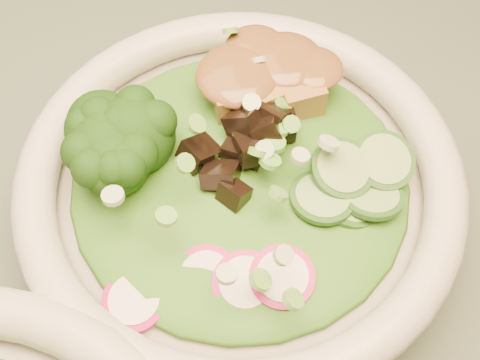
{
  "coord_description": "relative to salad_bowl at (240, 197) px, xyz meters",
  "views": [
    {
      "loc": [
        -0.21,
        -0.1,
        1.17
      ],
      "look_at": [
        -0.16,
        0.12,
        0.81
      ],
      "focal_mm": 50.0,
      "sensor_mm": 36.0,
      "label": 1
    }
  ],
  "objects": [
    {
      "name": "radish_slices",
      "position": [
        -0.02,
        -0.07,
        0.03
      ],
      "size": [
        0.12,
        0.08,
        0.02
      ],
      "primitive_type": null,
      "rotation": [
        0.0,
        0.0,
        -0.39
      ],
      "color": "#B20D56",
      "rests_on": "salad_bowl"
    },
    {
      "name": "mushroom_heap",
      "position": [
        0.0,
        0.01,
        0.04
      ],
      "size": [
        0.1,
        0.1,
        0.04
      ],
      "primitive_type": null,
      "rotation": [
        0.0,
        0.0,
        -0.39
      ],
      "color": "black",
      "rests_on": "salad_bowl"
    },
    {
      "name": "broccoli_florets",
      "position": [
        -0.06,
        0.02,
        0.04
      ],
      "size": [
        0.11,
        0.1,
        0.05
      ],
      "primitive_type": null,
      "rotation": [
        0.0,
        0.0,
        -0.39
      ],
      "color": "black",
      "rests_on": "salad_bowl"
    },
    {
      "name": "cucumber_slices",
      "position": [
        0.06,
        -0.03,
        0.03
      ],
      "size": [
        0.1,
        0.1,
        0.04
      ],
      "primitive_type": null,
      "rotation": [
        0.0,
        0.0,
        -0.39
      ],
      "color": "#88B665",
      "rests_on": "salad_bowl"
    },
    {
      "name": "tofu_cubes",
      "position": [
        0.03,
        0.06,
        0.03
      ],
      "size": [
        0.11,
        0.09,
        0.04
      ],
      "primitive_type": null,
      "rotation": [
        0.0,
        0.0,
        -0.39
      ],
      "color": "#A67E37",
      "rests_on": "salad_bowl"
    },
    {
      "name": "salad_bowl",
      "position": [
        0.0,
        0.0,
        0.0
      ],
      "size": [
        0.29,
        0.29,
        0.08
      ],
      "rotation": [
        0.0,
        0.0,
        -0.39
      ],
      "color": "beige",
      "rests_on": "dining_table"
    },
    {
      "name": "scallion_garnish",
      "position": [
        -0.0,
        0.0,
        0.05
      ],
      "size": [
        0.2,
        0.2,
        0.03
      ],
      "primitive_type": null,
      "color": "#66AF3D",
      "rests_on": "salad_bowl"
    },
    {
      "name": "lettuce_bed",
      "position": [
        -0.0,
        0.0,
        0.02
      ],
      "size": [
        0.22,
        0.22,
        0.03
      ],
      "primitive_type": "ellipsoid",
      "color": "#235E13",
      "rests_on": "salad_bowl"
    },
    {
      "name": "peanut_sauce",
      "position": [
        0.03,
        0.06,
        0.05
      ],
      "size": [
        0.07,
        0.06,
        0.02
      ],
      "primitive_type": "ellipsoid",
      "color": "brown",
      "rests_on": "tofu_cubes"
    }
  ]
}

